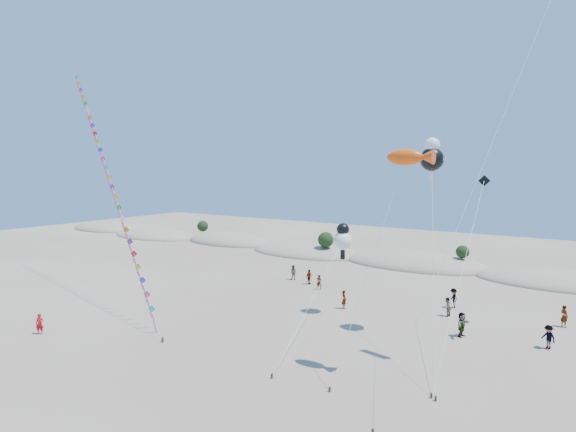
{
  "coord_description": "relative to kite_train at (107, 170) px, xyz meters",
  "views": [
    {
      "loc": [
        20.21,
        -14.8,
        12.53
      ],
      "look_at": [
        1.15,
        14.0,
        9.03
      ],
      "focal_mm": 30.0,
      "sensor_mm": 36.0,
      "label": 1
    }
  ],
  "objects": [
    {
      "name": "ground",
      "position": [
        20.17,
        -14.42,
        -12.28
      ],
      "size": [
        160.0,
        160.0,
        0.0
      ],
      "primitive_type": "plane",
      "color": "#7B6955",
      "rests_on": "ground"
    },
    {
      "name": "dune_ridge",
      "position": [
        21.23,
        30.72,
        -12.17
      ],
      "size": [
        145.3,
        11.49,
        5.57
      ],
      "color": "gray",
      "rests_on": "ground"
    },
    {
      "name": "kite_train",
      "position": [
        0.0,
        0.0,
        0.0
      ],
      "size": [
        27.48,
        12.03,
        23.76
      ],
      "color": "#3F2D1E",
      "rests_on": "ground"
    },
    {
      "name": "fish_kite",
      "position": [
        30.86,
        -2.08,
        0.8
      ],
      "size": [
        4.18,
        4.88,
        13.6
      ],
      "color": "#3F2D1E",
      "rests_on": "ground"
    },
    {
      "name": "cartoon_kite_low",
      "position": [
        22.06,
        6.86,
        -5.72
      ],
      "size": [
        3.18,
        14.51,
        7.86
      ],
      "color": "#3F2D1E",
      "rests_on": "ground"
    },
    {
      "name": "cartoon_kite_high",
      "position": [
        29.71,
        5.84,
        1.03
      ],
      "size": [
        4.71,
        10.97,
        14.69
      ],
      "color": "#3F2D1E",
      "rests_on": "ground"
    },
    {
      "name": "dark_kite",
      "position": [
        32.68,
        5.63,
        -4.51
      ],
      "size": [
        1.07,
        14.46,
        11.95
      ],
      "color": "#3F2D1E",
      "rests_on": "ground"
    },
    {
      "name": "flyer_foreground",
      "position": [
        5.38,
        -10.23,
        -11.49
      ],
      "size": [
        0.68,
        0.66,
        1.58
      ],
      "primitive_type": "imported",
      "rotation": [
        0.0,
        0.0,
        0.73
      ],
      "color": "#B50E16",
      "rests_on": "ground"
    },
    {
      "name": "beachgoers",
      "position": [
        29.22,
        10.76,
        -11.42
      ],
      "size": [
        32.71,
        9.58,
        1.85
      ],
      "color": "slate",
      "rests_on": "ground"
    }
  ]
}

